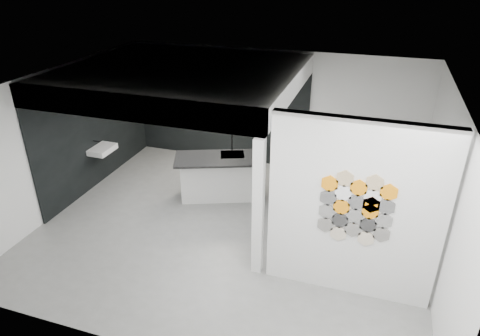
% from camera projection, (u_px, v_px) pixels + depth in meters
% --- Properties ---
extents(floor, '(7.00, 6.00, 0.01)m').
position_uv_depth(floor, '(230.00, 228.00, 8.17)').
color(floor, slate).
extents(partition_panel, '(2.45, 0.15, 2.80)m').
position_uv_depth(partition_panel, '(354.00, 212.00, 6.07)').
color(partition_panel, silver).
rests_on(partition_panel, floor).
extents(bay_clad_back, '(4.40, 0.04, 2.35)m').
position_uv_depth(bay_clad_back, '(220.00, 113.00, 10.53)').
color(bay_clad_back, black).
rests_on(bay_clad_back, floor).
extents(bay_clad_left, '(0.04, 4.00, 2.35)m').
position_uv_depth(bay_clad_left, '(97.00, 131.00, 9.46)').
color(bay_clad_left, black).
rests_on(bay_clad_left, floor).
extents(bulkhead, '(4.40, 4.00, 0.40)m').
position_uv_depth(bulkhead, '(182.00, 78.00, 8.24)').
color(bulkhead, silver).
rests_on(bulkhead, corner_column).
extents(corner_column, '(0.16, 0.16, 2.35)m').
position_uv_depth(corner_column, '(258.00, 209.00, 6.56)').
color(corner_column, silver).
rests_on(corner_column, floor).
extents(fascia_beam, '(4.40, 0.16, 0.40)m').
position_uv_depth(fascia_beam, '(130.00, 108.00, 6.61)').
color(fascia_beam, silver).
rests_on(fascia_beam, corner_column).
extents(wall_basin, '(0.40, 0.60, 0.12)m').
position_uv_depth(wall_basin, '(102.00, 149.00, 9.37)').
color(wall_basin, silver).
rests_on(wall_basin, bay_clad_left).
extents(display_shelf, '(3.00, 0.15, 0.04)m').
position_uv_depth(display_shelf, '(222.00, 110.00, 10.35)').
color(display_shelf, black).
rests_on(display_shelf, bay_clad_back).
extents(kitchen_island, '(1.99, 1.41, 1.47)m').
position_uv_depth(kitchen_island, '(220.00, 176.00, 9.00)').
color(kitchen_island, silver).
rests_on(kitchen_island, floor).
extents(stockpot, '(0.28, 0.28, 0.18)m').
position_uv_depth(stockpot, '(181.00, 101.00, 10.61)').
color(stockpot, black).
rests_on(stockpot, display_shelf).
extents(kettle, '(0.17, 0.17, 0.14)m').
position_uv_depth(kettle, '(255.00, 110.00, 10.08)').
color(kettle, black).
rests_on(kettle, display_shelf).
extents(glass_bowl, '(0.18, 0.18, 0.11)m').
position_uv_depth(glass_bowl, '(276.00, 113.00, 9.95)').
color(glass_bowl, gray).
rests_on(glass_bowl, display_shelf).
extents(glass_vase, '(0.11, 0.11, 0.14)m').
position_uv_depth(glass_vase, '(276.00, 112.00, 9.94)').
color(glass_vase, gray).
rests_on(glass_vase, display_shelf).
extents(bottle_dark, '(0.07, 0.07, 0.17)m').
position_uv_depth(bottle_dark, '(205.00, 104.00, 10.43)').
color(bottle_dark, black).
rests_on(bottle_dark, display_shelf).
extents(utensil_cup, '(0.09, 0.09, 0.09)m').
position_uv_depth(utensil_cup, '(185.00, 104.00, 10.59)').
color(utensil_cup, black).
rests_on(utensil_cup, display_shelf).
extents(hex_tile_cluster, '(1.04, 0.02, 1.16)m').
position_uv_depth(hex_tile_cluster, '(356.00, 209.00, 5.94)').
color(hex_tile_cluster, '#66635E').
rests_on(hex_tile_cluster, partition_panel).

